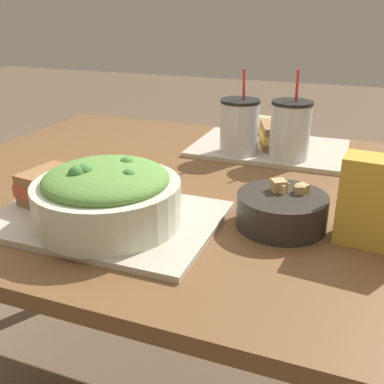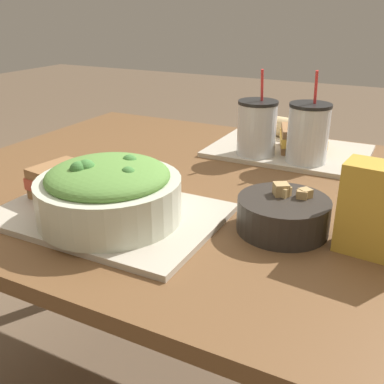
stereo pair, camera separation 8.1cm
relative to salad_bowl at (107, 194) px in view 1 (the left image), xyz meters
name	(u,v)px [view 1 (the left image)]	position (x,y,z in m)	size (l,w,h in m)	color
dining_table	(196,215)	(0.07, 0.28, -0.15)	(1.28, 1.00, 0.70)	brown
tray_near	(107,218)	(-0.02, 0.02, -0.06)	(0.42, 0.29, 0.01)	#BCB29E
tray_far	(269,148)	(0.18, 0.58, -0.06)	(0.42, 0.29, 0.01)	#BCB29E
salad_bowl	(107,194)	(0.00, 0.00, 0.00)	(0.27, 0.27, 0.12)	beige
soup_bowl	(282,209)	(0.29, 0.12, -0.03)	(0.17, 0.17, 0.08)	#2D2823
sandwich_near	(58,188)	(-0.14, 0.04, -0.02)	(0.15, 0.13, 0.06)	olive
baguette_near	(136,181)	(-0.01, 0.14, -0.03)	(0.15, 0.06, 0.06)	#DBBC84
sandwich_far	(283,136)	(0.21, 0.58, -0.02)	(0.15, 0.15, 0.06)	olive
baguette_far	(269,126)	(0.15, 0.69, -0.03)	(0.13, 0.08, 0.06)	#DBBC84
drink_cup_dark	(239,128)	(0.11, 0.49, 0.01)	(0.10, 0.10, 0.22)	silver
drink_cup_red	(290,132)	(0.24, 0.49, 0.01)	(0.10, 0.10, 0.23)	silver
chip_bag	(381,203)	(0.46, 0.11, 0.01)	(0.14, 0.08, 0.15)	gold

